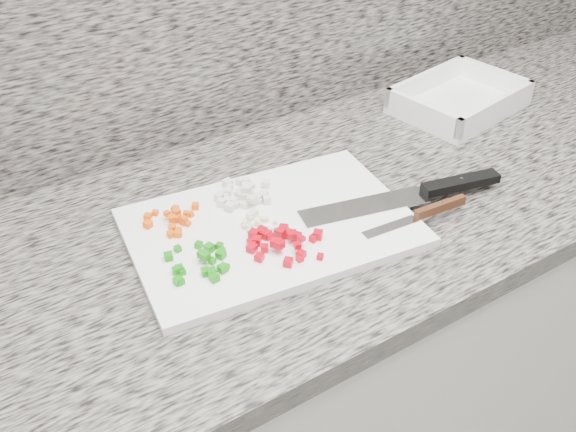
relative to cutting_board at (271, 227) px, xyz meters
name	(u,v)px	position (x,y,z in m)	size (l,w,h in m)	color
cabinet	(295,383)	(0.07, 0.03, -0.48)	(3.92, 0.62, 0.86)	silver
countertop	(297,216)	(0.07, 0.03, -0.03)	(3.96, 0.64, 0.04)	slate
cutting_board	(271,227)	(0.00, 0.00, 0.00)	(0.45, 0.30, 0.02)	white
carrot_pile	(173,219)	(-0.13, 0.09, 0.02)	(0.10, 0.09, 0.02)	#EC5305
onion_pile	(242,195)	(0.00, 0.09, 0.02)	(0.11, 0.12, 0.02)	silver
green_pepper_pile	(201,263)	(-0.14, -0.03, 0.01)	(0.10, 0.10, 0.02)	#147C0B
red_pepper_pile	(279,240)	(-0.02, -0.05, 0.02)	(0.12, 0.11, 0.02)	#BA0211
garlic_pile	(258,225)	(-0.02, 0.00, 0.01)	(0.06, 0.06, 0.01)	beige
chef_knife	(429,191)	(0.27, -0.07, 0.01)	(0.37, 0.12, 0.02)	silver
paring_knife	(428,212)	(0.23, -0.12, 0.01)	(0.20, 0.03, 0.02)	silver
tray	(459,101)	(0.57, 0.15, 0.01)	(0.30, 0.24, 0.06)	white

